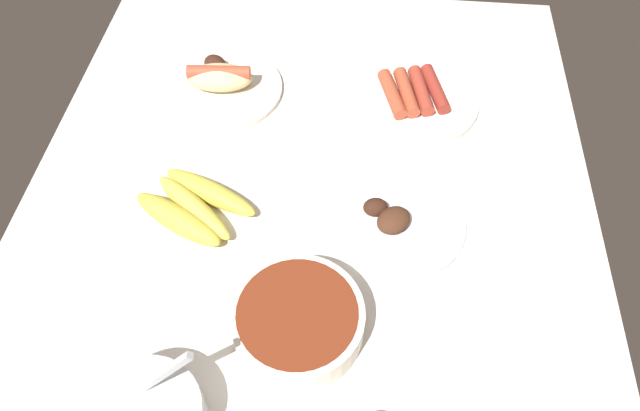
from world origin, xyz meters
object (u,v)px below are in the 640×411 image
at_px(plate_hotdog_assembled, 220,83).
at_px(plate_grilled_meat, 398,221).
at_px(banana_bunch, 193,206).
at_px(bowl_chili, 298,320).
at_px(plate_sausages, 413,96).

height_order(plate_hotdog_assembled, plate_grilled_meat, plate_hotdog_assembled).
relative_size(banana_bunch, plate_hotdog_assembled, 0.91).
relative_size(bowl_chili, plate_grilled_meat, 0.90).
distance_m(bowl_chili, banana_bunch, 0.25).
distance_m(banana_bunch, plate_sausages, 0.44).
bearing_deg(banana_bunch, plate_sausages, -49.69).
bearing_deg(plate_grilled_meat, banana_bunch, 91.66).
distance_m(plate_sausages, plate_grilled_meat, 0.28).
relative_size(bowl_chili, banana_bunch, 0.87).
height_order(plate_sausages, plate_hotdog_assembled, plate_hotdog_assembled).
bearing_deg(plate_sausages, plate_grilled_meat, 175.48).
xyz_separation_m(bowl_chili, plate_grilled_meat, (0.19, -0.13, -0.02)).
bearing_deg(plate_sausages, plate_hotdog_assembled, 91.04).
height_order(bowl_chili, plate_sausages, bowl_chili).
relative_size(bowl_chili, plate_hotdog_assembled, 0.80).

